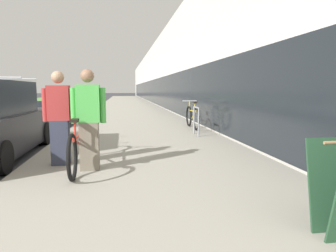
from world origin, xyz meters
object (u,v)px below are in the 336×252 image
Objects in this scene: person_rider at (89,120)px; person_bystander at (59,118)px; vintage_roadster_curbside at (45,116)px; tandem_bicycle at (81,144)px; bike_rack_hoop at (196,118)px; cruiser_bike_nearest at (192,117)px.

person_bystander is at bearing 141.67° from person_rider.
person_bystander is 0.44× the size of vintage_roadster_curbside.
person_bystander is (-0.55, 0.44, -0.00)m from person_rider.
person_bystander is at bearing 164.85° from tandem_bicycle.
person_rider is at bearing -128.25° from bike_rack_hoop.
tandem_bicycle is at bearing -133.07° from bike_rack_hoop.
person_rider is at bearing -61.33° from tandem_bicycle.
person_bystander is (-0.37, 0.10, 0.46)m from tandem_bicycle.
person_rider reaches higher than bike_rack_hoop.
person_bystander reaches higher than cruiser_bike_nearest.
tandem_bicycle is at bearing -71.70° from vintage_roadster_curbside.
person_bystander reaches higher than vintage_roadster_curbside.
bike_rack_hoop is 1.62m from cruiser_bike_nearest.
person_bystander reaches higher than tandem_bicycle.
tandem_bicycle is 1.59× the size of person_bystander.
cruiser_bike_nearest is at bearing 80.75° from bike_rack_hoop.
tandem_bicycle is 0.60m from person_rider.
tandem_bicycle reaches higher than vintage_roadster_curbside.
tandem_bicycle is 0.69× the size of vintage_roadster_curbside.
person_bystander is 1.97× the size of bike_rack_hoop.
person_rider is 7.56m from vintage_roadster_curbside.
person_bystander is at bearing -127.48° from cruiser_bike_nearest.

